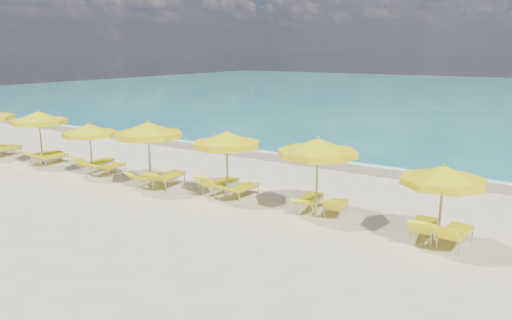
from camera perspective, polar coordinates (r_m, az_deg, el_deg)
The scene contains 24 objects.
ground_plane at distance 17.50m, azimuth -2.70°, elevation -4.74°, with size 120.00×120.00×0.00m, color beige.
ocean at distance 62.50m, azimuth 24.26°, elevation 6.70°, with size 120.00×80.00×0.30m, color #16787E.
wet_sand_band at distance 23.68m, azimuth 7.86°, elevation -0.24°, with size 120.00×2.60×0.01m, color tan.
foam_line at distance 24.39m, azimuth 8.67°, elevation 0.11°, with size 120.00×1.20×0.03m, color white.
whitecap_near at distance 34.76m, azimuth 5.77°, elevation 3.90°, with size 14.00×0.36×0.05m, color white.
umbrella_1 at distance 24.68m, azimuth -23.58°, elevation 4.42°, with size 2.69×2.69×2.52m.
umbrella_2 at distance 21.72m, azimuth -18.50°, elevation 3.24°, with size 2.44×2.44×2.25m.
umbrella_3 at distance 19.05m, azimuth -12.22°, elevation 3.34°, with size 3.30×3.30×2.62m.
umbrella_4 at distance 17.51m, azimuth -3.36°, elevation 2.30°, with size 2.70×2.70×2.45m.
umbrella_5 at distance 15.64m, azimuth 7.06°, elevation 1.37°, with size 3.10×3.10×2.57m.
umbrella_6 at distance 13.95m, azimuth 20.63°, elevation -1.71°, with size 2.79×2.79×2.29m.
lounger_0_right at distance 27.63m, azimuth -26.79°, elevation 0.88°, with size 0.90×2.05×0.91m.
lounger_1_left at distance 25.52m, azimuth -22.98°, elevation 0.32°, with size 0.90×1.99×0.75m.
lounger_1_right at distance 24.86m, azimuth -22.22°, elevation 0.04°, with size 0.62×1.80×0.66m.
lounger_2_left at distance 22.62m, azimuth -17.73°, elevation -0.70°, with size 0.86×2.01×0.89m.
lounger_2_right at distance 22.00m, azimuth -16.18°, elevation -1.06°, with size 0.87×1.79×0.66m.
lounger_3_left at distance 19.94m, azimuth -12.25°, elevation -2.24°, with size 0.65×1.69×0.72m.
lounger_3_right at distance 19.53m, azimuth -10.02°, elevation -2.32°, with size 0.98×2.11×0.85m.
lounger_4_left at distance 18.38m, azimuth -4.19°, elevation -3.11°, with size 0.68×1.91×0.93m.
lounger_4_right at distance 17.89m, azimuth -1.57°, elevation -3.64°, with size 0.61×1.81×0.65m.
lounger_5_left at distance 16.61m, azimuth 6.12°, elevation -4.95°, with size 0.94×1.96×0.69m.
lounger_5_right at distance 16.20m, azimuth 9.14°, elevation -5.57°, with size 0.81×1.63×0.76m.
lounger_6_left at distance 14.82m, azimuth 18.55°, elevation -7.70°, with size 0.87×1.91×0.88m.
lounger_6_right at distance 14.59m, azimuth 21.74°, elevation -8.28°, with size 0.77×1.89×0.87m.
Camera 1 is at (9.84, -13.50, 5.20)m, focal length 35.00 mm.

